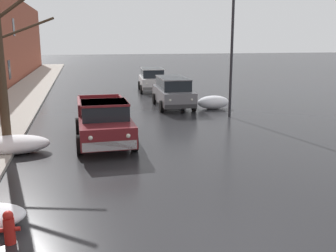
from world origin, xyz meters
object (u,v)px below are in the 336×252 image
fire_hydrant (9,227)px  suv_white_parked_kerbside_mid (152,79)px  street_lamp_post (232,46)px  suv_grey_parked_kerbside_close (173,91)px  pickup_truck_maroon_approaching_near_lane (104,121)px

fire_hydrant → suv_white_parked_kerbside_mid: bearing=72.4°
street_lamp_post → suv_white_parked_kerbside_mid: bearing=100.8°
suv_grey_parked_kerbside_close → suv_white_parked_kerbside_mid: 7.56m
pickup_truck_maroon_approaching_near_lane → suv_grey_parked_kerbside_close: 8.61m
pickup_truck_maroon_approaching_near_lane → suv_grey_parked_kerbside_close: bearing=57.8°
pickup_truck_maroon_approaching_near_lane → street_lamp_post: 8.27m
suv_white_parked_kerbside_mid → fire_hydrant: bearing=-107.6°
suv_grey_parked_kerbside_close → fire_hydrant: 16.27m
suv_grey_parked_kerbside_close → street_lamp_post: size_ratio=0.73×
suv_white_parked_kerbside_mid → suv_grey_parked_kerbside_close: bearing=-90.9°
pickup_truck_maroon_approaching_near_lane → street_lamp_post: street_lamp_post is taller
suv_white_parked_kerbside_mid → street_lamp_post: size_ratio=0.65×
pickup_truck_maroon_approaching_near_lane → fire_hydrant: (-2.36, -7.41, -0.53)m
suv_grey_parked_kerbside_close → suv_white_parked_kerbside_mid: same height
street_lamp_post → fire_hydrant: bearing=-129.5°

